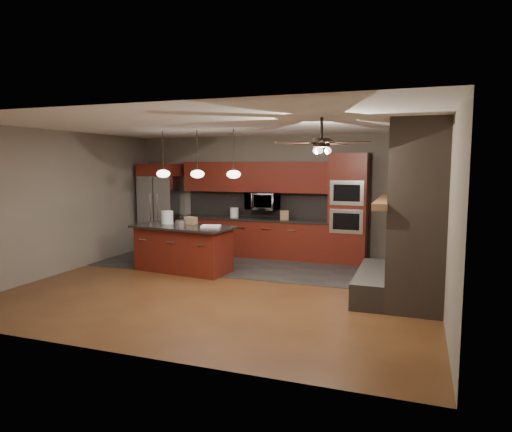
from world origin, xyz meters
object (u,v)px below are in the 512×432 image
at_px(refrigerator, 161,207).
at_px(counter_box, 284,215).
at_px(kitchen_island, 183,248).
at_px(oven_tower, 348,209).
at_px(white_bucket, 167,217).
at_px(paint_can, 180,223).
at_px(microwave, 263,201).
at_px(cardboard_box, 191,220).
at_px(paint_tray, 211,226).
at_px(counter_bucket, 234,212).

xyz_separation_m(refrigerator, counter_box, (3.16, 0.03, -0.07)).
bearing_deg(kitchen_island, refrigerator, 138.56).
bearing_deg(counter_box, oven_tower, -18.85).
xyz_separation_m(refrigerator, white_bucket, (1.12, -1.61, -0.02)).
relative_size(kitchen_island, paint_can, 10.95).
height_order(oven_tower, microwave, oven_tower).
height_order(microwave, paint_can, microwave).
height_order(paint_can, cardboard_box, cardboard_box).
relative_size(microwave, kitchen_island, 0.34).
relative_size(microwave, cardboard_box, 3.21).
bearing_deg(counter_box, paint_tray, -139.08).
bearing_deg(counter_bucket, cardboard_box, -102.00).
distance_m(refrigerator, counter_box, 3.16).
distance_m(oven_tower, refrigerator, 4.59).
distance_m(kitchen_island, cardboard_box, 0.61).
xyz_separation_m(paint_can, counter_box, (1.57, 1.95, 0.02)).
xyz_separation_m(oven_tower, counter_bucket, (-2.66, 0.01, -0.18)).
bearing_deg(counter_bucket, paint_can, -99.32).
bearing_deg(oven_tower, cardboard_box, -152.61).
height_order(microwave, cardboard_box, microwave).
bearing_deg(paint_tray, counter_box, 46.79).
distance_m(microwave, counter_box, 0.63).
relative_size(microwave, paint_can, 3.75).
relative_size(paint_tray, counter_bucket, 1.65).
distance_m(kitchen_island, counter_box, 2.47).
height_order(white_bucket, cardboard_box, white_bucket).
bearing_deg(oven_tower, counter_box, -178.29).
xyz_separation_m(oven_tower, refrigerator, (-4.59, -0.07, -0.12)).
height_order(white_bucket, paint_tray, white_bucket).
relative_size(counter_bucket, counter_box, 1.09).
bearing_deg(kitchen_island, counter_box, 55.99).
bearing_deg(refrigerator, counter_box, 0.57).
xyz_separation_m(microwave, counter_box, (0.55, -0.10, -0.30)).
relative_size(kitchen_island, counter_box, 10.40).
xyz_separation_m(oven_tower, kitchen_island, (-3.01, -1.86, -0.73)).
xyz_separation_m(white_bucket, cardboard_box, (0.48, 0.13, -0.06)).
height_order(cardboard_box, counter_bucket, counter_bucket).
bearing_deg(paint_can, white_bucket, 146.92).
relative_size(microwave, counter_box, 3.56).
bearing_deg(paint_can, kitchen_island, 96.69).
height_order(paint_can, counter_bucket, counter_bucket).
distance_m(oven_tower, counter_bucket, 2.67).
bearing_deg(cardboard_box, counter_box, 52.83).
distance_m(white_bucket, paint_can, 0.58).
distance_m(oven_tower, paint_tray, 3.03).
relative_size(microwave, refrigerator, 0.34).
xyz_separation_m(kitchen_island, counter_box, (1.58, 1.82, 0.54)).
bearing_deg(white_bucket, cardboard_box, 15.00).
relative_size(cardboard_box, counter_box, 1.11).
bearing_deg(microwave, white_bucket, -130.72).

